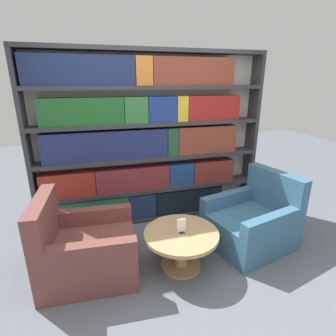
% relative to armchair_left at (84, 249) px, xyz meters
% --- Properties ---
extents(ground_plane, '(14.00, 14.00, 0.00)m').
position_rel_armchair_left_xyz_m(ground_plane, '(0.95, -0.45, -0.29)').
color(ground_plane, slate).
extents(bookshelf, '(3.13, 0.30, 2.33)m').
position_rel_armchair_left_xyz_m(bookshelf, '(0.88, 1.01, 0.86)').
color(bookshelf, silver).
rests_on(bookshelf, ground_plane).
extents(armchair_left, '(0.98, 0.87, 0.89)m').
position_rel_armchair_left_xyz_m(armchair_left, '(0.00, 0.00, 0.00)').
color(armchair_left, brown).
rests_on(armchair_left, ground_plane).
extents(armchair_right, '(1.10, 1.01, 0.89)m').
position_rel_armchair_left_xyz_m(armchair_right, '(1.99, 0.01, 0.00)').
color(armchair_right, '#386684').
rests_on(armchair_right, ground_plane).
extents(coffee_table, '(0.80, 0.80, 0.43)m').
position_rel_armchair_left_xyz_m(coffee_table, '(1.00, -0.18, 0.02)').
color(coffee_table, tan).
rests_on(coffee_table, ground_plane).
extents(table_sign, '(0.10, 0.06, 0.16)m').
position_rel_armchair_left_xyz_m(table_sign, '(1.00, -0.18, 0.21)').
color(table_sign, black).
rests_on(table_sign, coffee_table).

